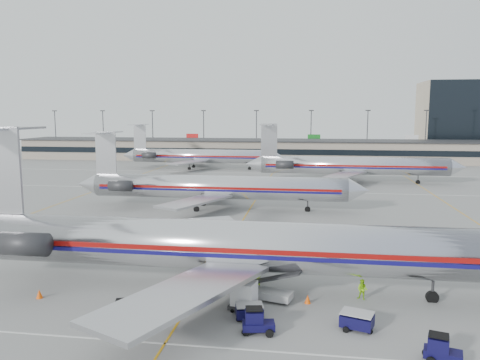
% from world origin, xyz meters
% --- Properties ---
extents(ground, '(260.00, 260.00, 0.00)m').
position_xyz_m(ground, '(0.00, 0.00, 0.00)').
color(ground, gray).
rests_on(ground, ground).
extents(apron_markings, '(160.00, 0.15, 0.02)m').
position_xyz_m(apron_markings, '(0.00, 10.00, 0.01)').
color(apron_markings, silver).
rests_on(apron_markings, ground).
extents(terminal, '(162.00, 17.00, 6.25)m').
position_xyz_m(terminal, '(0.00, 97.97, 3.16)').
color(terminal, gray).
rests_on(terminal, ground).
extents(light_mast_row, '(163.60, 0.40, 15.28)m').
position_xyz_m(light_mast_row, '(0.00, 112.00, 8.58)').
color(light_mast_row, '#38383D').
rests_on(light_mast_row, ground).
extents(distant_building, '(30.00, 20.00, 25.00)m').
position_xyz_m(distant_building, '(62.00, 128.00, 12.50)').
color(distant_building, tan).
rests_on(distant_building, ground).
extents(jet_foreground, '(49.43, 29.11, 12.94)m').
position_xyz_m(jet_foreground, '(1.88, -8.93, 3.75)').
color(jet_foreground, silver).
rests_on(jet_foreground, ground).
extents(jet_second_row, '(43.50, 25.61, 11.39)m').
position_xyz_m(jet_second_row, '(-5.50, 22.69, 3.30)').
color(jet_second_row, silver).
rests_on(jet_second_row, ground).
extents(jet_third_row, '(44.12, 27.14, 12.06)m').
position_xyz_m(jet_third_row, '(16.50, 53.39, 3.50)').
color(jet_third_row, silver).
rests_on(jet_third_row, ground).
extents(jet_back_row, '(42.07, 25.88, 11.50)m').
position_xyz_m(jet_back_row, '(-19.40, 72.41, 3.34)').
color(jet_back_row, silver).
rests_on(jet_back_row, ground).
extents(tug_left, '(2.13, 1.46, 1.58)m').
position_xyz_m(tug_left, '(-3.44, -15.57, 0.72)').
color(tug_left, '#0B0934').
rests_on(tug_left, ground).
extents(tug_center, '(2.20, 1.37, 1.67)m').
position_xyz_m(tug_center, '(5.36, -15.80, 0.76)').
color(tug_center, '#0B0934').
rests_on(tug_center, ground).
extents(tug_right, '(2.23, 1.53, 1.65)m').
position_xyz_m(tug_right, '(15.96, -17.84, 0.75)').
color(tug_right, '#0B0934').
rests_on(tug_right, ground).
extents(cart_inner, '(2.06, 1.63, 1.03)m').
position_xyz_m(cart_inner, '(4.65, -13.79, 0.55)').
color(cart_inner, '#0B0934').
rests_on(cart_inner, ground).
extents(cart_outer, '(2.36, 1.96, 1.15)m').
position_xyz_m(cart_outer, '(11.73, -14.30, 0.61)').
color(cart_outer, '#0B0934').
rests_on(cart_outer, ground).
extents(uld_container, '(2.22, 1.97, 2.03)m').
position_xyz_m(uld_container, '(4.08, -12.28, 1.03)').
color(uld_container, '#2D2D30').
rests_on(uld_container, ground).
extents(belt_loader, '(4.79, 2.40, 2.45)m').
position_xyz_m(belt_loader, '(5.55, -10.31, 0.66)').
color(belt_loader, '#A9A9A9').
rests_on(belt_loader, ground).
extents(ramp_worker_near, '(0.74, 0.59, 1.76)m').
position_xyz_m(ramp_worker_near, '(4.58, -8.37, 0.88)').
color(ramp_worker_near, '#A4E715').
rests_on(ramp_worker_near, ground).
extents(ramp_worker_far, '(0.94, 0.86, 1.57)m').
position_xyz_m(ramp_worker_far, '(12.62, -9.23, 0.79)').
color(ramp_worker_far, '#96E115').
rests_on(ramp_worker_far, ground).
extents(cone_right, '(0.50, 0.50, 0.64)m').
position_xyz_m(cone_right, '(8.56, -10.52, 0.32)').
color(cone_right, '#F95408').
rests_on(cone_right, ground).
extents(cone_left, '(0.60, 0.60, 0.67)m').
position_xyz_m(cone_left, '(-11.57, -12.50, 0.34)').
color(cone_left, '#F95408').
rests_on(cone_left, ground).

